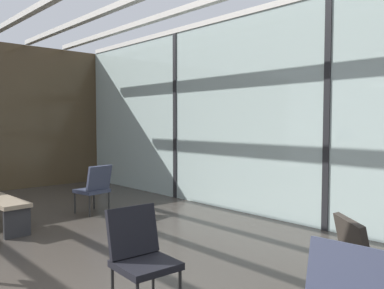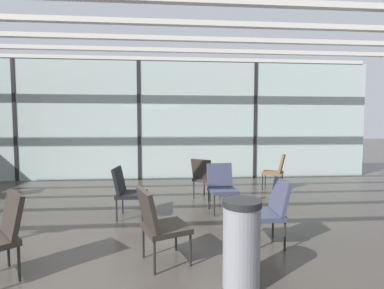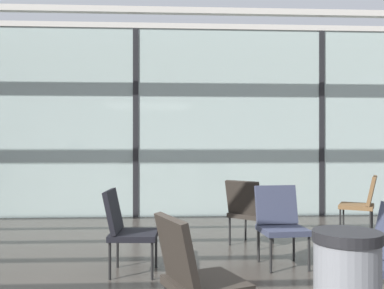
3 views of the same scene
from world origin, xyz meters
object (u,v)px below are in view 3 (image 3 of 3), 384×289
object	(u,v)px
lounge_chair_0	(363,200)
lounge_chair_1	(248,208)
parked_airplane	(130,123)
lounge_chair_6	(280,220)
lounge_chair_2	(125,226)
lounge_chair_7	(377,253)
lounge_chair_4	(194,272)

from	to	relation	value
lounge_chair_0	lounge_chair_1	distance (m)	2.02
parked_airplane	lounge_chair_6	xyz separation A→B (m)	(2.42, -8.15, -1.49)
parked_airplane	lounge_chair_2	xyz separation A→B (m)	(0.73, -8.40, -1.49)
lounge_chair_0	lounge_chair_6	bearing A→B (deg)	-17.74
parked_airplane	lounge_chair_2	distance (m)	8.56
lounge_chair_2	lounge_chair_7	xyz separation A→B (m)	(2.07, -1.23, 0.00)
lounge_chair_6	lounge_chair_4	bearing A→B (deg)	-125.14
parked_airplane	lounge_chair_4	size ratio (longest dim) A/B	15.97
lounge_chair_4	lounge_chair_7	world-z (taller)	same
lounge_chair_0	lounge_chair_1	bearing A→B (deg)	-40.43
parked_airplane	lounge_chair_1	world-z (taller)	parked_airplane
lounge_chair_7	lounge_chair_2	bearing A→B (deg)	-119.79
lounge_chair_6	lounge_chair_7	xyz separation A→B (m)	(0.38, -1.48, 0.00)
lounge_chair_7	lounge_chair_6	bearing A→B (deg)	-164.70
lounge_chair_0	parked_airplane	bearing A→B (deg)	-119.22
lounge_chair_0	lounge_chair_2	world-z (taller)	same
parked_airplane	lounge_chair_7	xyz separation A→B (m)	(2.80, -9.63, -1.49)
parked_airplane	lounge_chair_6	distance (m)	8.63
lounge_chair_1	lounge_chair_2	world-z (taller)	same
parked_airplane	lounge_chair_4	xyz separation A→B (m)	(1.35, -10.04, -1.49)
lounge_chair_4	lounge_chair_7	distance (m)	1.50
parked_airplane	lounge_chair_7	size ratio (longest dim) A/B	15.97
lounge_chair_0	lounge_chair_2	distance (m)	3.85
lounge_chair_6	parked_airplane	bearing A→B (deg)	101.03
parked_airplane	lounge_chair_7	distance (m)	10.14
parked_airplane	lounge_chair_0	world-z (taller)	parked_airplane
lounge_chair_1	lounge_chair_6	xyz separation A→B (m)	(0.20, -0.89, 0.00)
parked_airplane	lounge_chair_6	bearing A→B (deg)	-73.46
lounge_chair_1	lounge_chair_2	bearing A→B (deg)	77.10
parked_airplane	lounge_chair_1	distance (m)	7.74
lounge_chair_2	lounge_chair_6	xyz separation A→B (m)	(1.69, 0.24, 0.00)
lounge_chair_2	lounge_chair_7	size ratio (longest dim) A/B	1.00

